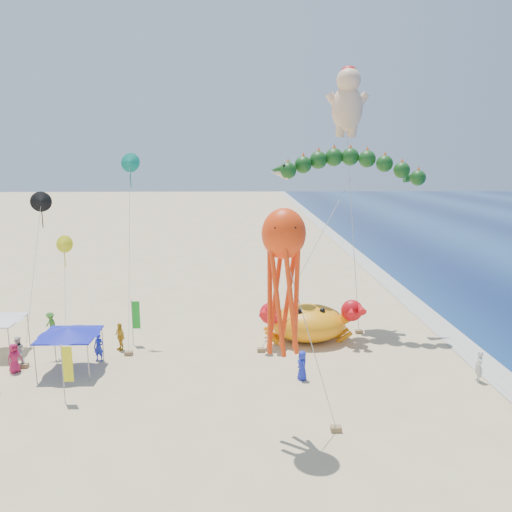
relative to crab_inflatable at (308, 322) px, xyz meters
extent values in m
plane|color=#D1B784|center=(-1.67, -4.61, -1.35)|extent=(320.00, 320.00, 0.00)
plane|color=silver|center=(10.33, -4.61, -1.35)|extent=(320.00, 320.00, 0.00)
ellipsoid|color=orange|center=(0.00, 0.11, -0.12)|extent=(5.54, 4.72, 2.48)
sphere|color=red|center=(-2.77, -0.93, 0.98)|extent=(1.47, 1.47, 1.47)
sphere|color=black|center=(-0.78, -0.76, 0.98)|extent=(0.38, 0.38, 0.38)
sphere|color=red|center=(2.77, -0.93, 0.98)|extent=(1.47, 1.47, 1.47)
sphere|color=black|center=(0.78, -0.76, 0.98)|extent=(0.38, 0.38, 0.38)
cone|color=#113F13|center=(-1.83, 2.13, 10.32)|extent=(1.47, 1.08, 1.20)
cylinder|color=#B2B2B2|center=(-0.12, 0.05, 4.26)|extent=(6.46, 4.21, 10.96)
cube|color=olive|center=(-3.33, -2.03, -1.23)|extent=(0.50, 0.35, 0.25)
ellipsoid|color=#FFC79B|center=(3.23, 5.05, 14.64)|extent=(2.28, 1.87, 3.35)
sphere|color=#FFC79B|center=(3.23, 4.84, 16.60)|extent=(1.75, 1.75, 1.75)
ellipsoid|color=red|center=(3.23, 4.94, 17.22)|extent=(1.13, 1.13, 0.79)
cylinder|color=#B2B2B2|center=(3.55, 3.15, 6.05)|extent=(0.68, 3.83, 14.52)
cube|color=olive|center=(3.87, 1.26, -1.23)|extent=(0.50, 0.35, 0.25)
ellipsoid|color=#FF3D0D|center=(-2.75, -11.90, 7.94)|extent=(1.90, 1.71, 2.18)
cylinder|color=#B2B2B2|center=(-1.48, -11.84, 3.05)|extent=(2.58, 0.17, 8.52)
cube|color=olive|center=(-0.21, -11.77, -1.23)|extent=(0.50, 0.35, 0.25)
cylinder|color=gray|center=(-16.17, -6.15, -0.25)|extent=(0.06, 0.06, 2.20)
cylinder|color=gray|center=(-13.21, -6.15, -0.25)|extent=(0.06, 0.06, 2.20)
cylinder|color=gray|center=(-16.17, -3.19, -0.25)|extent=(0.06, 0.06, 2.20)
cylinder|color=gray|center=(-13.21, -3.19, -0.25)|extent=(0.06, 0.06, 2.20)
cube|color=#131AA6|center=(-14.69, -4.67, 0.89)|extent=(3.20, 3.20, 0.08)
cone|color=#131AA6|center=(-14.69, -4.67, 1.13)|extent=(3.52, 3.52, 0.45)
cylinder|color=gray|center=(-18.92, -3.26, -0.25)|extent=(0.06, 0.06, 2.20)
cylinder|color=gray|center=(-18.92, -0.42, -0.25)|extent=(0.06, 0.06, 2.20)
cylinder|color=gray|center=(-13.73, -8.61, 0.25)|extent=(0.05, 0.05, 3.20)
cube|color=yellow|center=(-13.45, -8.61, 0.75)|extent=(0.50, 0.04, 1.90)
cylinder|color=gray|center=(-11.94, -0.53, 0.25)|extent=(0.05, 0.05, 3.20)
cube|color=green|center=(-11.66, -0.53, 0.75)|extent=(0.50, 0.04, 1.90)
imported|color=silver|center=(8.80, -6.73, -0.46)|extent=(0.51, 0.71, 1.80)
imported|color=silver|center=(-18.15, -3.89, -0.42)|extent=(1.04, 0.89, 1.87)
imported|color=gold|center=(-12.58, -1.45, -0.42)|extent=(1.06, 1.12, 1.86)
imported|color=#202EBB|center=(-1.14, -6.22, -0.50)|extent=(0.67, 0.91, 1.71)
imported|color=#2332CD|center=(-13.48, -3.18, -0.47)|extent=(0.72, 0.55, 1.76)
imported|color=#357527|center=(-18.14, 1.38, -0.49)|extent=(1.27, 1.22, 1.73)
imported|color=#AC1B48|center=(-17.97, -4.77, -0.47)|extent=(0.95, 1.03, 1.77)
cone|color=yellow|center=(-17.64, 3.73, 4.87)|extent=(1.30, 0.51, 1.32)
cylinder|color=#B2B2B2|center=(-17.39, 2.23, 1.78)|extent=(0.55, 3.04, 6.00)
cube|color=olive|center=(-17.14, 0.73, -1.23)|extent=(0.50, 0.35, 0.25)
cone|color=black|center=(-17.22, -0.86, 8.39)|extent=(1.30, 0.51, 1.32)
cylinder|color=#B2B2B2|center=(-16.97, -2.36, 3.54)|extent=(0.55, 3.04, 9.51)
cube|color=olive|center=(-16.72, -3.86, -1.23)|extent=(0.50, 0.35, 0.25)
cone|color=#0B7962|center=(-11.97, 1.18, 10.81)|extent=(1.30, 0.51, 1.32)
cylinder|color=#B2B2B2|center=(-11.72, -0.32, 4.75)|extent=(0.55, 3.04, 11.92)
cube|color=olive|center=(-11.47, -1.82, -1.23)|extent=(0.50, 0.35, 0.25)
camera|label=1|loc=(-4.49, -32.75, 11.09)|focal=35.00mm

